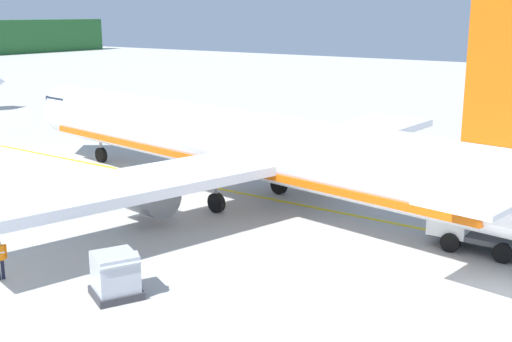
% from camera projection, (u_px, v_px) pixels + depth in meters
% --- Properties ---
extents(airliner_foreground, '(34.52, 41.67, 11.90)m').
position_uv_depth(airliner_foreground, '(238.00, 143.00, 37.66)').
color(airliner_foreground, white).
rests_on(airliner_foreground, ground).
extents(service_truck_baggage, '(2.48, 5.79, 2.48)m').
position_uv_depth(service_truck_baggage, '(471.00, 223.00, 30.39)').
color(service_truck_baggage, white).
rests_on(service_truck_baggage, ground).
extents(cargo_container_near, '(2.36, 2.36, 1.89)m').
position_uv_depth(cargo_container_near, '(116.00, 275.00, 25.14)').
color(cargo_container_near, '#333338').
rests_on(cargo_container_near, ground).
extents(apron_guide_line, '(0.30, 60.00, 0.01)m').
position_uv_depth(apron_guide_line, '(313.00, 207.00, 36.91)').
color(apron_guide_line, yellow).
rests_on(apron_guide_line, ground).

